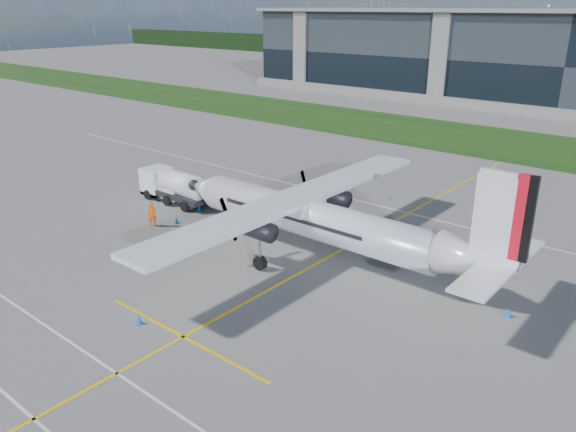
{
  "coord_description": "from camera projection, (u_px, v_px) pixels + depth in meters",
  "views": [
    {
      "loc": [
        23.08,
        -21.68,
        16.04
      ],
      "look_at": [
        0.46,
        5.51,
        2.74
      ],
      "focal_mm": 35.0,
      "sensor_mm": 36.0,
      "label": 1
    }
  ],
  "objects": [
    {
      "name": "turboprop_aircraft",
      "position": [
        324.0,
        200.0,
        36.78
      ],
      "size": [
        26.22,
        27.19,
        8.16
      ],
      "primitive_type": null,
      "color": "white",
      "rests_on": "ground"
    },
    {
      "name": "baggage_tug",
      "position": [
        170.0,
        192.0,
        48.8
      ],
      "size": [
        2.75,
        1.65,
        1.65
      ],
      "primitive_type": null,
      "color": "silver",
      "rests_on": "ground"
    },
    {
      "name": "pylon_west",
      "position": [
        380.0,
        9.0,
        185.63
      ],
      "size": [
        9.0,
        4.6,
        30.0
      ],
      "primitive_type": null,
      "color": "gray",
      "rests_on": "ground"
    },
    {
      "name": "fuel_tanker_truck",
      "position": [
        171.0,
        185.0,
        48.66
      ],
      "size": [
        7.56,
        2.46,
        2.83
      ],
      "primitive_type": null,
      "color": "white",
      "rests_on": "ground"
    },
    {
      "name": "ground_crew_person",
      "position": [
        152.0,
        213.0,
        43.17
      ],
      "size": [
        0.92,
        1.05,
        2.14
      ],
      "primitive_type": "imported",
      "rotation": [
        0.0,
        0.0,
        1.16
      ],
      "color": "#F25907",
      "rests_on": "ground"
    },
    {
      "name": "safety_cone_tail",
      "position": [
        508.0,
        313.0,
        30.76
      ],
      "size": [
        0.36,
        0.36,
        0.5
      ],
      "primitive_type": "cone",
      "color": "blue",
      "rests_on": "ground"
    },
    {
      "name": "safety_cone_portwing",
      "position": [
        138.0,
        320.0,
        30.08
      ],
      "size": [
        0.36,
        0.36,
        0.5
      ],
      "primitive_type": "cone",
      "color": "blue",
      "rests_on": "ground"
    },
    {
      "name": "yellow_taxiway_centerline",
      "position": [
        355.0,
        243.0,
        40.46
      ],
      "size": [
        0.2,
        70.0,
        0.01
      ],
      "primitive_type": "cube",
      "color": "yellow",
      "rests_on": "ground"
    },
    {
      "name": "safety_cone_nose_stbd",
      "position": [
        218.0,
        208.0,
        46.75
      ],
      "size": [
        0.36,
        0.36,
        0.5
      ],
      "primitive_type": "cone",
      "color": "blue",
      "rests_on": "ground"
    },
    {
      "name": "ground",
      "position": [
        478.0,
        156.0,
        63.85
      ],
      "size": [
        400.0,
        400.0,
        0.0
      ],
      "primitive_type": "plane",
      "color": "slate",
      "rests_on": "ground"
    },
    {
      "name": "safety_cone_fwd",
      "position": [
        199.0,
        208.0,
        46.59
      ],
      "size": [
        0.36,
        0.36,
        0.5
      ],
      "primitive_type": "cone",
      "color": "blue",
      "rests_on": "ground"
    },
    {
      "name": "white_lane_line",
      "position": [
        0.0,
        389.0,
        24.99
      ],
      "size": [
        90.0,
        0.15,
        0.01
      ],
      "primitive_type": "cube",
      "color": "white",
      "rests_on": "ground"
    },
    {
      "name": "safety_cone_nose_port",
      "position": [
        176.0,
        220.0,
        44.0
      ],
      "size": [
        0.36,
        0.36,
        0.5
      ],
      "primitive_type": "cone",
      "color": "blue",
      "rests_on": "ground"
    },
    {
      "name": "safety_cone_stbdwing",
      "position": [
        390.0,
        197.0,
        49.44
      ],
      "size": [
        0.36,
        0.36,
        0.5
      ],
      "primitive_type": "cone",
      "color": "blue",
      "rests_on": "ground"
    },
    {
      "name": "grass_strip",
      "position": [
        504.0,
        143.0,
        69.6
      ],
      "size": [
        400.0,
        18.0,
        0.04
      ],
      "primitive_type": "cube",
      "color": "#163D10",
      "rests_on": "ground"
    }
  ]
}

